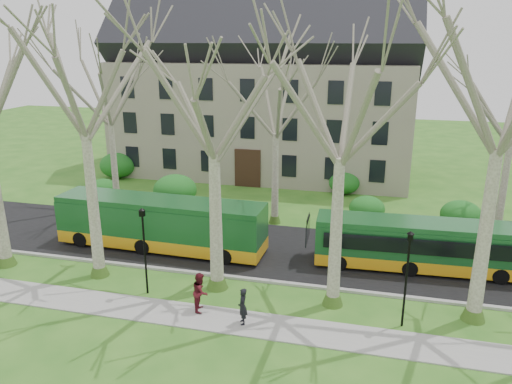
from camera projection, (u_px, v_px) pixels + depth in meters
ground at (272, 298)px, 23.95m from camera, size 120.00×120.00×0.00m
sidewalk at (259, 325)px, 21.62m from camera, size 70.00×2.00×0.06m
road at (292, 252)px, 29.04m from camera, size 80.00×8.00×0.06m
curb at (278, 282)px, 25.32m from camera, size 80.00×0.25×0.14m
building at (264, 83)px, 45.22m from camera, size 26.50×12.20×16.00m
tree_row_verge at (275, 154)px, 22.17m from camera, size 49.00×7.00×14.00m
tree_row_far at (288, 133)px, 32.69m from camera, size 33.00×7.00×12.00m
lamp_row at (267, 257)px, 22.26m from camera, size 36.22×0.22×4.30m
hedges at (251, 190)px, 37.72m from camera, size 30.60×8.60×2.00m
bus_lead at (161, 223)px, 29.15m from camera, size 12.43×2.93×3.09m
bus_follow at (420, 245)px, 26.53m from camera, size 11.09×2.78×2.75m
pedestrian_a at (243, 306)px, 21.47m from camera, size 0.60×0.71×1.65m
pedestrian_b at (201, 292)px, 22.53m from camera, size 0.87×1.02×1.83m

